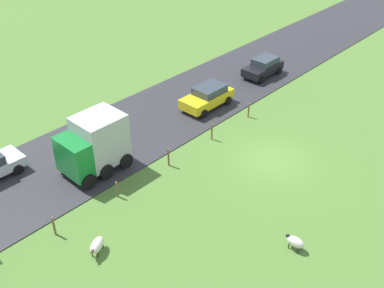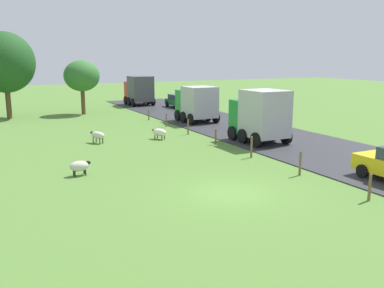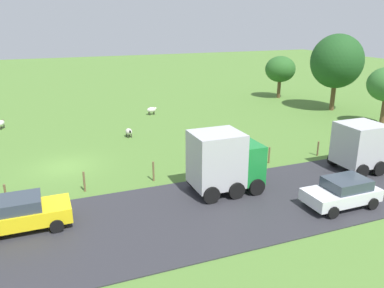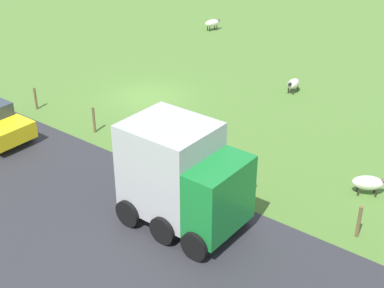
% 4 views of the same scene
% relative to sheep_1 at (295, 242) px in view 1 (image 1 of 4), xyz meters
% --- Properties ---
extents(ground_plane, '(160.00, 160.00, 0.00)m').
position_rel_sheep_1_xyz_m(ground_plane, '(5.21, -5.63, -0.49)').
color(ground_plane, '#517A33').
extents(road_strip, '(8.00, 80.00, 0.06)m').
position_rel_sheep_1_xyz_m(road_strip, '(14.70, -5.63, -0.46)').
color(road_strip, '#2D2D33').
rests_on(road_strip, ground_plane).
extents(sheep_1, '(1.06, 0.56, 0.75)m').
position_rel_sheep_1_xyz_m(sheep_1, '(0.00, 0.00, 0.00)').
color(sheep_1, beige).
rests_on(sheep_1, ground_plane).
extents(sheep_4, '(1.04, 1.26, 0.76)m').
position_rel_sheep_1_xyz_m(sheep_4, '(7.10, 6.94, 0.01)').
color(sheep_4, silver).
rests_on(sheep_4, ground_plane).
extents(fence_post_0, '(0.12, 0.12, 1.13)m').
position_rel_sheep_1_xyz_m(fence_post_0, '(9.74, -9.03, 0.08)').
color(fence_post_0, brown).
rests_on(fence_post_0, ground_plane).
extents(fence_post_1, '(0.12, 0.12, 1.23)m').
position_rel_sheep_1_xyz_m(fence_post_1, '(9.74, -4.86, 0.13)').
color(fence_post_1, brown).
rests_on(fence_post_1, ground_plane).
extents(fence_post_2, '(0.12, 0.12, 1.27)m').
position_rel_sheep_1_xyz_m(fence_post_2, '(9.74, -0.68, 0.15)').
color(fence_post_2, brown).
rests_on(fence_post_2, ground_plane).
extents(fence_post_3, '(0.12, 0.12, 1.06)m').
position_rel_sheep_1_xyz_m(fence_post_3, '(9.74, 3.50, 0.04)').
color(fence_post_3, brown).
rests_on(fence_post_3, ground_plane).
extents(fence_post_4, '(0.12, 0.12, 1.18)m').
position_rel_sheep_1_xyz_m(fence_post_4, '(9.74, 7.67, 0.10)').
color(fence_post_4, brown).
rests_on(fence_post_4, ground_plane).
extents(truck_0, '(2.73, 3.98, 3.57)m').
position_rel_sheep_1_xyz_m(truck_0, '(12.73, 2.67, 1.42)').
color(truck_0, '#197F33').
rests_on(truck_0, road_strip).
extents(car_0, '(1.98, 3.96, 1.56)m').
position_rel_sheep_1_xyz_m(car_0, '(13.18, -15.67, 0.38)').
color(car_0, black).
rests_on(car_0, road_strip).
extents(car_2, '(2.16, 4.34, 1.61)m').
position_rel_sheep_1_xyz_m(car_2, '(13.04, -8.14, 0.41)').
color(car_2, yellow).
rests_on(car_2, road_strip).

